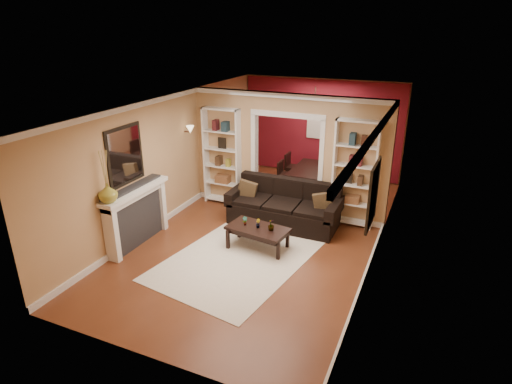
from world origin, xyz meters
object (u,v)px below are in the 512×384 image
at_px(bookshelf_left, 222,157).
at_px(dining_table, 311,178).
at_px(fireplace, 138,217).
at_px(bookshelf_right, 355,174).
at_px(coffee_table, 258,238).
at_px(sofa, 284,204).

height_order(bookshelf_left, dining_table, bookshelf_left).
bearing_deg(fireplace, dining_table, 62.80).
distance_m(bookshelf_left, bookshelf_right, 3.10).
height_order(bookshelf_right, dining_table, bookshelf_right).
distance_m(coffee_table, bookshelf_left, 2.61).
distance_m(fireplace, dining_table, 4.84).
bearing_deg(coffee_table, fireplace, -153.40).
bearing_deg(dining_table, sofa, -177.68).
relative_size(bookshelf_right, fireplace, 1.35).
xyz_separation_m(bookshelf_right, dining_table, (-1.43, 1.77, -0.87)).
relative_size(coffee_table, bookshelf_left, 0.50).
bearing_deg(bookshelf_right, sofa, -156.54).
distance_m(bookshelf_left, dining_table, 2.58).
xyz_separation_m(fireplace, dining_table, (2.21, 4.30, -0.30)).
xyz_separation_m(bookshelf_left, fireplace, (-0.54, -2.53, -0.57)).
xyz_separation_m(bookshelf_left, dining_table, (1.67, 1.77, -0.87)).
height_order(bookshelf_right, fireplace, bookshelf_right).
distance_m(sofa, dining_table, 2.36).
bearing_deg(dining_table, coffee_table, -179.94).
relative_size(sofa, fireplace, 1.41).
distance_m(coffee_table, dining_table, 3.54).
xyz_separation_m(coffee_table, bookshelf_right, (1.43, 1.78, 0.93)).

